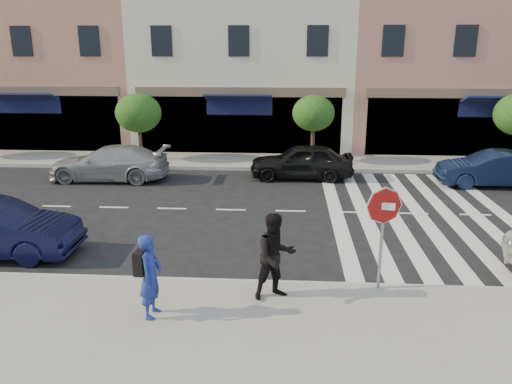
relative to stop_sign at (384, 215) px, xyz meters
name	(u,v)px	position (x,y,z in m)	size (l,w,h in m)	color
ground	(213,259)	(-3.91, 1.67, -1.85)	(120.00, 120.00, 0.00)	black
sidewalk_near	(184,338)	(-3.91, -2.08, -1.77)	(60.00, 4.50, 0.15)	gray
sidewalk_far	(248,161)	(-3.91, 12.67, -1.77)	(60.00, 3.00, 0.15)	gray
building_west_mid	(60,14)	(-14.91, 18.67, 5.15)	(10.00, 9.00, 14.00)	tan
building_centre	(247,42)	(-4.41, 18.67, 3.65)	(11.00, 9.00, 11.00)	beige
building_east_mid	(470,22)	(7.59, 18.67, 4.65)	(13.00, 9.00, 13.00)	#AD6E67
street_tree_wb	(138,113)	(-8.91, 12.47, 0.46)	(2.10, 2.10, 3.06)	#473323
street_tree_c	(313,114)	(-0.91, 12.47, 0.51)	(1.90, 1.90, 3.04)	#473323
stop_sign	(384,215)	(0.00, 0.00, 0.00)	(0.82, 0.14, 2.32)	gray
photographer	(151,276)	(-4.66, -1.44, -0.85)	(0.62, 0.41, 1.70)	navy
walker	(276,256)	(-2.26, -0.55, -0.77)	(0.91, 0.71, 1.86)	black
car_far_left	(109,163)	(-9.29, 9.27, -1.15)	(1.95, 4.80, 1.39)	#95959A
car_far_mid	(302,161)	(-1.46, 10.00, -1.13)	(1.69, 4.21, 1.43)	black
car_far_right	(493,169)	(5.92, 9.27, -1.16)	(1.45, 4.16, 1.37)	black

